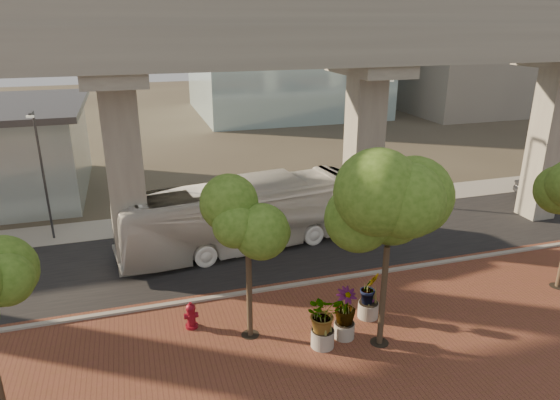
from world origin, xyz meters
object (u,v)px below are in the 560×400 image
object	(u,v)px
parked_car	(552,189)
planter_front	(323,316)
transit_bus	(243,215)
fire_hydrant	(191,315)

from	to	relation	value
parked_car	planter_front	distance (m)	23.48
transit_bus	planter_front	distance (m)	9.40
parked_car	fire_hydrant	xyz separation A→B (m)	(-25.43, -8.08, -0.15)
planter_front	transit_bus	bearing A→B (deg)	95.15
fire_hydrant	planter_front	distance (m)	5.30
transit_bus	parked_car	size ratio (longest dim) A/B	2.90
parked_car	planter_front	bearing A→B (deg)	134.60
parked_car	planter_front	size ratio (longest dim) A/B	2.13
transit_bus	planter_front	xyz separation A→B (m)	(0.84, -9.35, -0.48)
transit_bus	planter_front	bearing A→B (deg)	177.08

